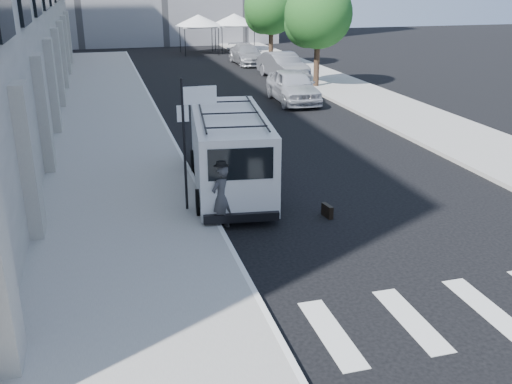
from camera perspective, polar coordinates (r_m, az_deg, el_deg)
ground at (r=13.32m, az=6.54°, el=-6.15°), size 120.00×120.00×0.00m
sidewalk_left at (r=27.62m, az=-14.53°, el=7.59°), size 4.50×48.00×0.15m
sidewalk_right at (r=34.35m, az=8.21°, el=10.47°), size 4.00×56.00×0.15m
sign_pole at (r=14.74m, az=-6.40°, el=7.48°), size 1.03×0.07×3.50m
tree_near at (r=33.47m, az=5.98°, el=17.03°), size 3.80×3.83×6.03m
tree_far at (r=41.98m, az=1.33°, el=17.82°), size 3.80×3.83×6.03m
tent_left at (r=49.85m, az=-5.78°, el=16.69°), size 4.00×4.00×3.20m
tent_right at (r=50.98m, az=-2.19°, el=16.86°), size 4.00×4.00×3.20m
businessman at (r=14.22m, az=-3.46°, el=-0.54°), size 0.74×0.68×1.70m
briefcase at (r=15.27m, az=7.14°, el=-1.88°), size 0.18×0.45×0.34m
suitcase at (r=15.58m, az=0.30°, el=-0.67°), size 0.27×0.43×1.19m
cargo_van at (r=16.86m, az=-2.69°, el=4.14°), size 2.76×6.35×2.32m
parked_car_a at (r=29.64m, az=3.71°, el=10.53°), size 2.21×4.98×1.66m
parked_car_b at (r=36.93m, az=2.70°, el=12.49°), size 2.18×5.05×1.62m
parked_car_c at (r=43.46m, az=-0.90°, el=13.58°), size 2.06×4.86×1.40m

